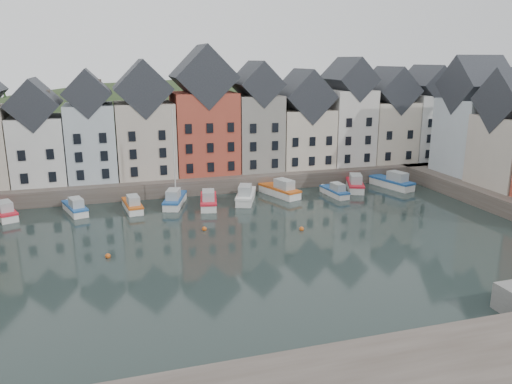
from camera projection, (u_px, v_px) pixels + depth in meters
name	position (u px, v px, depth m)	size (l,w,h in m)	color
ground	(262.00, 253.00, 47.18)	(260.00, 260.00, 0.00)	black
far_quay	(203.00, 175.00, 74.70)	(90.00, 16.00, 2.00)	#473D36
hillside	(182.00, 237.00, 103.66)	(153.60, 70.40, 64.00)	#21361B
far_terrace	(226.00, 123.00, 71.71)	(72.37, 8.16, 17.78)	beige
mooring_buoys	(209.00, 237.00, 50.98)	(20.50, 5.50, 0.50)	#C25216
boat_a	(4.00, 212.00, 57.58)	(3.94, 6.25, 2.30)	silver
boat_b	(75.00, 208.00, 59.30)	(3.34, 5.94, 2.18)	silver
boat_c	(133.00, 205.00, 60.39)	(2.38, 5.84, 2.18)	silver
boat_d	(175.00, 199.00, 62.36)	(3.88, 6.67, 12.17)	silver
boat_e	(209.00, 201.00, 61.96)	(3.14, 6.58, 2.43)	silver
boat_f	(246.00, 196.00, 64.19)	(4.31, 6.87, 2.53)	silver
boat_g	(280.00, 190.00, 66.79)	(4.28, 7.11, 2.61)	silver
boat_h	(335.00, 191.00, 66.78)	(2.13, 5.48, 2.06)	silver
boat_i	(355.00, 184.00, 70.09)	(4.36, 6.94, 2.55)	silver
boat_j	(393.00, 182.00, 71.06)	(3.94, 7.26, 2.66)	silver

